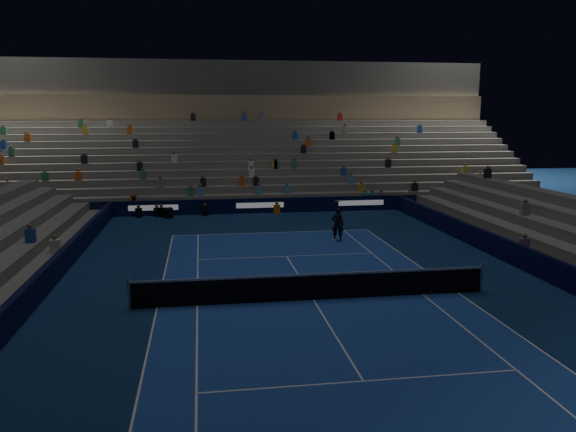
# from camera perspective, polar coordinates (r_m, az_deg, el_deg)

# --- Properties ---
(ground) EXTENTS (90.00, 90.00, 0.00)m
(ground) POSITION_cam_1_polar(r_m,az_deg,el_deg) (20.65, 2.55, -8.39)
(ground) COLOR #0C254C
(ground) RESTS_ON ground
(court_surface) EXTENTS (10.97, 23.77, 0.01)m
(court_surface) POSITION_cam_1_polar(r_m,az_deg,el_deg) (20.65, 2.55, -8.38)
(court_surface) COLOR #1B3E96
(court_surface) RESTS_ON ground
(sponsor_barrier_far) EXTENTS (44.00, 0.25, 1.00)m
(sponsor_barrier_far) POSITION_cam_1_polar(r_m,az_deg,el_deg) (38.38, -2.83, 1.05)
(sponsor_barrier_far) COLOR black
(sponsor_barrier_far) RESTS_ON ground
(sponsor_barrier_east) EXTENTS (0.25, 37.00, 1.00)m
(sponsor_barrier_east) POSITION_cam_1_polar(r_m,az_deg,el_deg) (24.28, 25.74, -5.35)
(sponsor_barrier_east) COLOR black
(sponsor_barrier_east) RESTS_ON ground
(sponsor_barrier_west) EXTENTS (0.25, 37.00, 1.00)m
(sponsor_barrier_west) POSITION_cam_1_polar(r_m,az_deg,el_deg) (20.96, -24.69, -7.63)
(sponsor_barrier_west) COLOR black
(sponsor_barrier_west) RESTS_ON ground
(grandstand_main) EXTENTS (44.00, 15.20, 11.20)m
(grandstand_main) POSITION_cam_1_polar(r_m,az_deg,el_deg) (47.36, -4.05, 6.27)
(grandstand_main) COLOR slate
(grandstand_main) RESTS_ON ground
(tennis_net) EXTENTS (12.90, 0.10, 1.10)m
(tennis_net) POSITION_cam_1_polar(r_m,az_deg,el_deg) (20.50, 2.56, -7.06)
(tennis_net) COLOR #B2B2B7
(tennis_net) RESTS_ON ground
(tennis_player) EXTENTS (0.73, 0.57, 1.77)m
(tennis_player) POSITION_cam_1_polar(r_m,az_deg,el_deg) (29.82, 4.98, -0.87)
(tennis_player) COLOR black
(tennis_player) RESTS_ON ground
(broadcast_camera) EXTENTS (0.59, 0.99, 0.64)m
(broadcast_camera) POSITION_cam_1_polar(r_m,az_deg,el_deg) (37.34, -11.84, 0.32)
(broadcast_camera) COLOR black
(broadcast_camera) RESTS_ON ground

